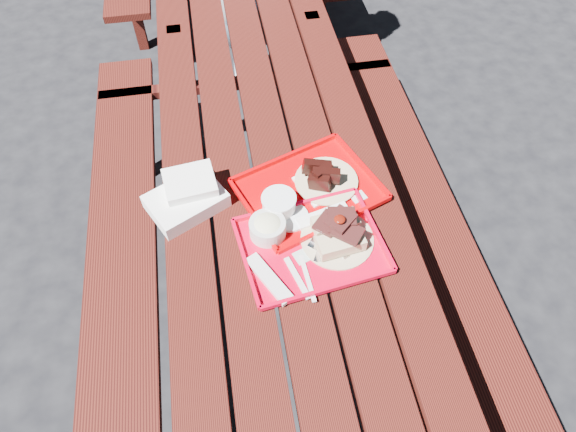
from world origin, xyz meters
name	(u,v)px	position (x,y,z in m)	size (l,w,h in m)	color
ground	(282,301)	(0.00, 0.00, 0.00)	(60.00, 60.00, 0.00)	black
picnic_table_near	(281,226)	(0.00, 0.00, 0.56)	(1.41, 2.40, 0.75)	#45140D
near_tray	(309,237)	(0.05, -0.21, 0.78)	(0.45, 0.37, 0.13)	red
far_tray	(308,191)	(0.09, -0.03, 0.77)	(0.50, 0.45, 0.07)	#BF0004
white_cloth	(187,196)	(-0.29, 0.00, 0.79)	(0.27, 0.25, 0.09)	white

